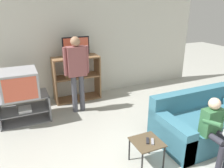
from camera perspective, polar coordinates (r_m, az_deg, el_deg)
name	(u,v)px	position (r m, az deg, el deg)	size (l,w,h in m)	color
wall_back	(84,44)	(5.47, -7.41, 10.35)	(6.40, 0.06, 2.60)	beige
tv_stand	(25,108)	(4.72, -21.82, -5.94)	(0.94, 0.55, 0.53)	slate
television_main	(20,84)	(4.54, -22.99, 0.11)	(0.66, 0.68, 0.51)	#9E9EA3
media_shelf	(77,78)	(5.32, -9.22, 1.55)	(1.09, 0.43, 1.07)	#8E6642
television_flat	(76,47)	(5.15, -9.36, 9.44)	(0.63, 0.20, 0.46)	black
snack_table	(147,145)	(3.27, 9.06, -15.34)	(0.41, 0.41, 0.39)	brown
remote_control_black	(148,141)	(3.24, 9.28, -14.41)	(0.04, 0.14, 0.02)	#232328
remote_control_white	(153,142)	(3.23, 10.54, -14.56)	(0.04, 0.14, 0.02)	gray
couch	(204,123)	(4.20, 22.79, -9.35)	(1.74, 0.95, 0.77)	teal
person_standing_adult	(77,68)	(4.57, -9.20, 4.23)	(0.53, 0.20, 1.62)	#4C4C56
person_seated_child	(215,127)	(3.48, 25.40, -10.02)	(0.33, 0.43, 1.00)	#2D2D38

